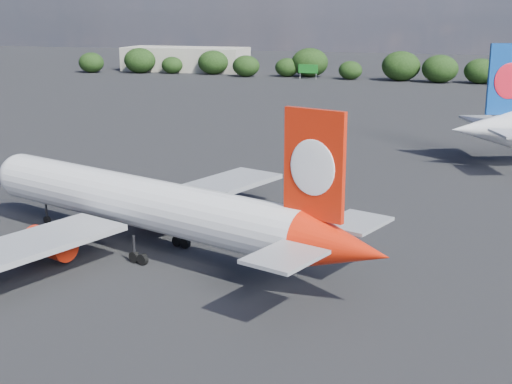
% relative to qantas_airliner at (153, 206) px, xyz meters
% --- Properties ---
extents(ground, '(500.00, 500.00, 0.00)m').
position_rel_qantas_airliner_xyz_m(ground, '(-4.69, 42.63, -4.45)').
color(ground, black).
rests_on(ground, ground).
extents(qantas_airliner, '(43.54, 41.83, 14.60)m').
position_rel_qantas_airliner_xyz_m(qantas_airliner, '(0.00, 0.00, 0.00)').
color(qantas_airliner, silver).
rests_on(qantas_airliner, ground).
extents(terminal_building, '(42.00, 16.00, 8.00)m').
position_rel_qantas_airliner_xyz_m(terminal_building, '(-69.69, 174.63, -0.45)').
color(terminal_building, '#9C9686').
rests_on(terminal_building, ground).
extents(highway_sign, '(6.00, 0.30, 4.50)m').
position_rel_qantas_airliner_xyz_m(highway_sign, '(-22.69, 158.63, -1.32)').
color(highway_sign, '#125C18').
rests_on(highway_sign, ground).
extents(billboard_yellow, '(5.00, 0.30, 5.50)m').
position_rel_qantas_airliner_xyz_m(billboard_yellow, '(7.31, 164.63, -0.58)').
color(billboard_yellow, yellow).
rests_on(billboard_yellow, ground).
extents(horizon_treeline, '(204.04, 16.78, 9.23)m').
position_rel_qantas_airliner_xyz_m(horizon_treeline, '(3.92, 161.97, -0.52)').
color(horizon_treeline, black).
rests_on(horizon_treeline, ground).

